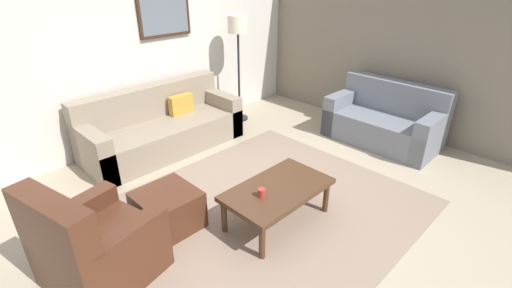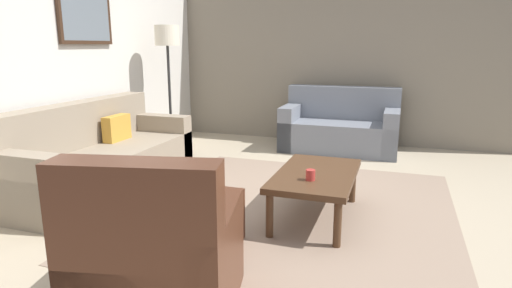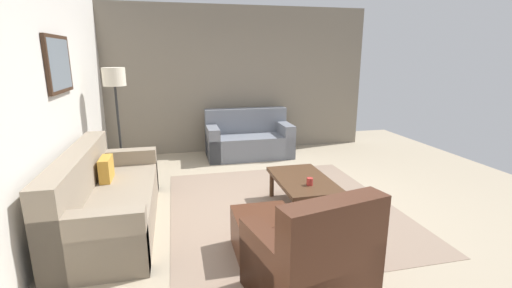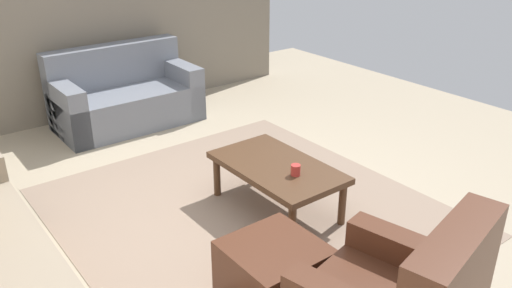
% 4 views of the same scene
% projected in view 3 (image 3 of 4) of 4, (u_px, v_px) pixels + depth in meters
% --- Properties ---
extents(ground_plane, '(8.00, 8.00, 0.00)m').
position_uv_depth(ground_plane, '(283.00, 207.00, 4.48)').
color(ground_plane, tan).
extents(rear_partition, '(6.00, 0.12, 2.80)m').
position_uv_depth(rear_partition, '(40.00, 104.00, 3.56)').
color(rear_partition, silver).
rests_on(rear_partition, ground_plane).
extents(stone_feature_panel, '(0.12, 5.20, 2.80)m').
position_uv_depth(stone_feature_panel, '(239.00, 80.00, 6.96)').
color(stone_feature_panel, slate).
rests_on(stone_feature_panel, ground_plane).
extents(area_rug, '(3.05, 2.78, 0.01)m').
position_uv_depth(area_rug, '(283.00, 207.00, 4.47)').
color(area_rug, gray).
rests_on(area_rug, ground_plane).
extents(couch_main, '(2.22, 0.89, 0.88)m').
position_uv_depth(couch_main, '(103.00, 202.00, 3.92)').
color(couch_main, gray).
rests_on(couch_main, ground_plane).
extents(couch_loveseat, '(0.83, 1.58, 0.88)m').
position_uv_depth(couch_loveseat, '(248.00, 140.00, 6.75)').
color(couch_loveseat, slate).
rests_on(couch_loveseat, ground_plane).
extents(armchair_leather, '(0.95, 0.95, 0.95)m').
position_uv_depth(armchair_leather, '(312.00, 268.00, 2.68)').
color(armchair_leather, '#4C2819').
rests_on(armchair_leather, ground_plane).
extents(ottoman, '(0.56, 0.56, 0.40)m').
position_uv_depth(ottoman, '(263.00, 233.00, 3.43)').
color(ottoman, '#4C2819').
rests_on(ottoman, ground_plane).
extents(coffee_table, '(1.10, 0.64, 0.41)m').
position_uv_depth(coffee_table, '(303.00, 182.00, 4.33)').
color(coffee_table, '#472D1C').
rests_on(coffee_table, ground_plane).
extents(cup, '(0.08, 0.08, 0.09)m').
position_uv_depth(cup, '(310.00, 181.00, 4.10)').
color(cup, '#B2332D').
rests_on(cup, coffee_table).
extents(lamp_standing, '(0.32, 0.32, 1.71)m').
position_uv_depth(lamp_standing, '(115.00, 89.00, 5.09)').
color(lamp_standing, black).
rests_on(lamp_standing, ground_plane).
extents(framed_artwork, '(0.82, 0.04, 0.63)m').
position_uv_depth(framed_artwork, '(59.00, 64.00, 3.95)').
color(framed_artwork, '#382316').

